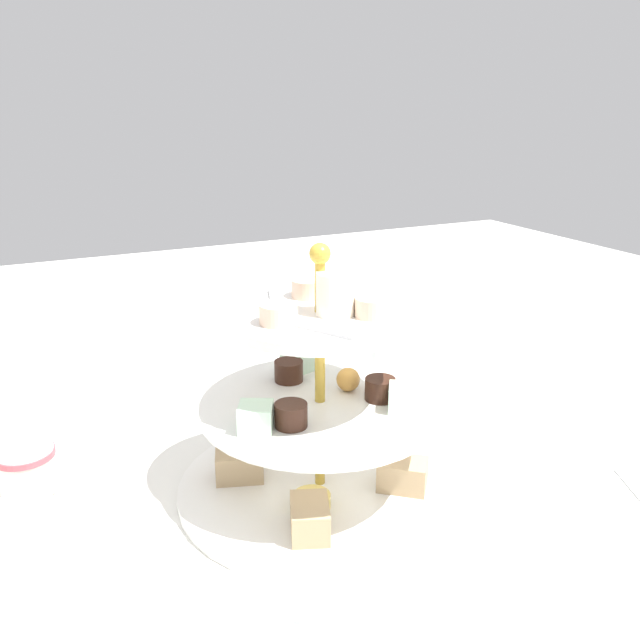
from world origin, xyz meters
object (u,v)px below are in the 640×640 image
(teacup_with_saucer, at_px, (27,474))
(butter_knife_right, at_px, (146,394))
(water_glass_short_left, at_px, (22,555))
(tiered_serving_stand, at_px, (320,423))
(water_glass_tall_right, at_px, (381,340))

(teacup_with_saucer, height_order, butter_knife_right, teacup_with_saucer)
(water_glass_short_left, height_order, butter_knife_right, water_glass_short_left)
(teacup_with_saucer, bearing_deg, tiered_serving_stand, 65.61)
(tiered_serving_stand, height_order, teacup_with_saucer, tiered_serving_stand)
(water_glass_tall_right, xyz_separation_m, teacup_with_saucer, (0.08, -0.46, -0.04))
(tiered_serving_stand, bearing_deg, water_glass_short_left, -83.39)
(tiered_serving_stand, distance_m, teacup_with_saucer, 0.30)
(tiered_serving_stand, height_order, butter_knife_right, tiered_serving_stand)
(water_glass_tall_right, distance_m, butter_knife_right, 0.33)
(water_glass_tall_right, height_order, teacup_with_saucer, water_glass_tall_right)
(water_glass_tall_right, bearing_deg, butter_knife_right, -109.25)
(tiered_serving_stand, distance_m, butter_knife_right, 0.34)
(tiered_serving_stand, bearing_deg, teacup_with_saucer, -114.39)
(tiered_serving_stand, xyz_separation_m, water_glass_tall_right, (-0.21, 0.19, -0.01))
(water_glass_tall_right, relative_size, water_glass_short_left, 1.76)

